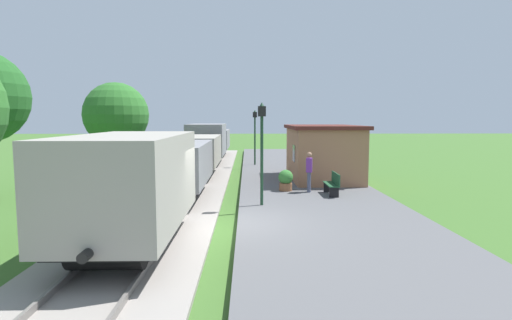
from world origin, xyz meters
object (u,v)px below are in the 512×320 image
potted_planter (286,180)px  lamp_post_far (255,127)px  bench_down_platform (304,162)px  lamp_post_near (262,135)px  tree_trackside_far (116,115)px  person_waiting (309,170)px  freight_train (195,152)px  bench_near_hut (333,183)px  station_hut (322,152)px

potted_planter → lamp_post_far: bearing=96.4°
bench_down_platform → lamp_post_near: lamp_post_near is taller
lamp_post_far → tree_trackside_far: bearing=-163.8°
person_waiting → tree_trackside_far: bearing=-24.2°
bench_down_platform → tree_trackside_far: bearing=179.8°
lamp_post_far → tree_trackside_far: tree_trackside_far is taller
tree_trackside_far → lamp_post_near: bearing=-51.4°
lamp_post_near → lamp_post_far: size_ratio=1.00×
lamp_post_near → bench_down_platform: bearing=74.2°
freight_train → bench_down_platform: bearing=19.6°
bench_near_hut → tree_trackside_far: bearing=142.9°
bench_down_platform → lamp_post_far: size_ratio=0.41×
station_hut → bench_near_hut: bearing=-94.9°
bench_near_hut → potted_planter: size_ratio=1.64×
bench_down_platform → bench_near_hut: bearing=-90.0°
bench_down_platform → lamp_post_near: 11.21m
bench_near_hut → bench_down_platform: (0.00, 8.65, 0.00)m
bench_down_platform → potted_planter: 7.87m
freight_train → potted_planter: bearing=-49.6°
station_hut → tree_trackside_far: bearing=160.5°
potted_planter → station_hut: bearing=57.4°
freight_train → person_waiting: bearing=-45.9°
potted_planter → lamp_post_far: (-1.15, 10.15, 2.08)m
potted_planter → lamp_post_near: (-1.15, -2.96, 2.08)m
freight_train → station_hut: 7.06m
potted_planter → lamp_post_far: 10.42m
bench_down_platform → tree_trackside_far: tree_trackside_far is taller
bench_down_platform → station_hut: bearing=-84.8°
person_waiting → freight_train: bearing=-32.9°
bench_near_hut → lamp_post_far: size_ratio=0.41×
bench_near_hut → person_waiting: size_ratio=0.88×
station_hut → lamp_post_near: bearing=-117.7°
bench_near_hut → tree_trackside_far: (-11.49, 8.69, 2.88)m
freight_train → person_waiting: freight_train is taller
lamp_post_near → lamp_post_far: bearing=90.0°
freight_train → potted_planter: freight_train is taller
bench_near_hut → tree_trackside_far: 14.69m
freight_train → bench_down_platform: freight_train is taller
station_hut → potted_planter: station_hut is taller
person_waiting → tree_trackside_far: (-10.61, 8.03, 2.41)m
bench_down_platform → potted_planter: potted_planter is taller
station_hut → bench_down_platform: 4.29m
freight_train → tree_trackside_far: (-5.07, 2.32, 2.07)m
bench_near_hut → station_hut: bearing=85.1°
person_waiting → lamp_post_far: (-2.11, 10.49, 1.62)m
bench_near_hut → person_waiting: person_waiting is taller
person_waiting → tree_trackside_far: size_ratio=0.31×
freight_train → bench_down_platform: (6.42, 2.28, -0.80)m
bench_near_hut → lamp_post_far: bearing=105.0°
potted_planter → lamp_post_far: lamp_post_far is taller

